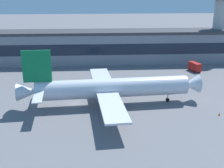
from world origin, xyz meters
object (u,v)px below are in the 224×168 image
Objects in this scene: stair_truck at (194,66)px; traffic_cone_0 at (219,114)px; airliner at (110,88)px; control_tower at (220,14)px.

stair_truck is 8.69× the size of traffic_cone_0.
stair_truck is 43.84m from traffic_cone_0.
airliner is 49.70m from stair_truck.
airliner is 77.39m from control_tower.
stair_truck is (36.39, 33.70, -3.15)m from airliner.
traffic_cone_0 is (-24.49, -63.40, -20.37)m from control_tower.
airliner is at bearing 161.82° from traffic_cone_0.
control_tower reaches higher than airliner.
control_tower is 5.19× the size of stair_truck.
airliner is 71.40× the size of traffic_cone_0.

